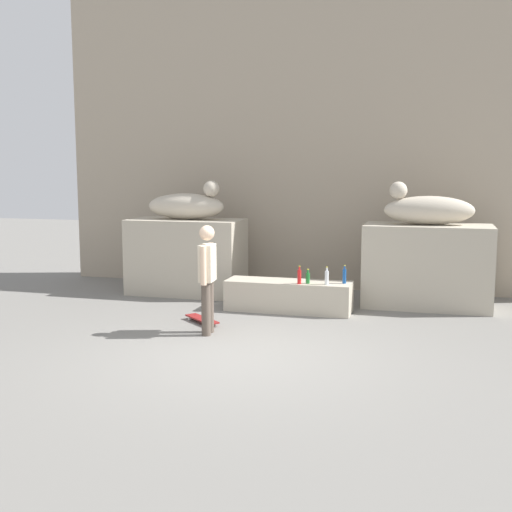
% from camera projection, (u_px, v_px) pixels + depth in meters
% --- Properties ---
extents(ground_plane, '(40.00, 40.00, 0.00)m').
position_uv_depth(ground_plane, '(243.00, 355.00, 8.75)').
color(ground_plane, slate).
extents(facade_wall, '(11.08, 0.60, 6.67)m').
position_uv_depth(facade_wall, '(317.00, 129.00, 13.49)').
color(facade_wall, tan).
rests_on(facade_wall, ground_plane).
extents(pedestal_left, '(2.27, 1.12, 1.51)m').
position_uv_depth(pedestal_left, '(187.00, 257.00, 12.96)').
color(pedestal_left, '#B7AD99').
rests_on(pedestal_left, ground_plane).
extents(pedestal_right, '(2.27, 1.12, 1.51)m').
position_uv_depth(pedestal_right, '(427.00, 266.00, 11.70)').
color(pedestal_right, '#B7AD99').
rests_on(pedestal_right, ground_plane).
extents(statue_reclining_left, '(1.61, 0.60, 0.78)m').
position_uv_depth(statue_reclining_left, '(187.00, 205.00, 12.81)').
color(statue_reclining_left, beige).
rests_on(statue_reclining_left, pedestal_left).
extents(statue_reclining_right, '(1.65, 0.71, 0.78)m').
position_uv_depth(statue_reclining_right, '(427.00, 209.00, 11.57)').
color(statue_reclining_right, beige).
rests_on(statue_reclining_right, pedestal_right).
extents(ledge_block, '(2.22, 0.65, 0.54)m').
position_uv_depth(ledge_block, '(288.00, 296.00, 11.40)').
color(ledge_block, '#B7AD99').
rests_on(ledge_block, ground_plane).
extents(skater, '(0.23, 0.54, 1.67)m').
position_uv_depth(skater, '(207.00, 275.00, 9.73)').
color(skater, brown).
rests_on(skater, ground_plane).
extents(skateboard, '(0.74, 0.67, 0.08)m').
position_uv_depth(skateboard, '(202.00, 319.00, 10.54)').
color(skateboard, maroon).
rests_on(skateboard, ground_plane).
extents(bottle_red, '(0.07, 0.07, 0.32)m').
position_uv_depth(bottle_red, '(299.00, 276.00, 11.06)').
color(bottle_red, red).
rests_on(bottle_red, ledge_block).
extents(bottle_green, '(0.07, 0.07, 0.26)m').
position_uv_depth(bottle_green, '(308.00, 278.00, 11.10)').
color(bottle_green, '#1E722D').
rests_on(bottle_green, ledge_block).
extents(bottle_clear, '(0.07, 0.07, 0.31)m').
position_uv_depth(bottle_clear, '(327.00, 277.00, 11.00)').
color(bottle_clear, silver).
rests_on(bottle_clear, ledge_block).
extents(bottle_blue, '(0.06, 0.06, 0.32)m').
position_uv_depth(bottle_blue, '(344.00, 276.00, 11.11)').
color(bottle_blue, '#194C99').
rests_on(bottle_blue, ledge_block).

